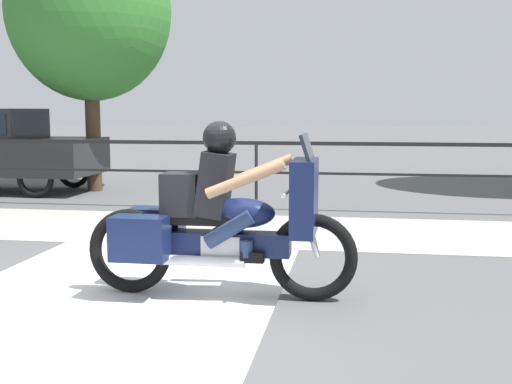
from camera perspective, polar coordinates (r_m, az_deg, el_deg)
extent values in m
plane|color=#565659|center=(5.62, -8.25, -9.69)|extent=(120.00, 120.00, 0.00)
cube|color=#A8A59E|center=(8.84, -1.73, -3.33)|extent=(44.00, 2.40, 0.01)
cube|color=silver|center=(5.60, -13.71, -9.84)|extent=(2.90, 6.00, 0.01)
cube|color=black|center=(10.41, 0.03, 4.38)|extent=(36.00, 0.04, 0.06)
cube|color=black|center=(10.45, 0.03, 1.75)|extent=(36.00, 0.03, 0.04)
cylinder|color=black|center=(10.46, 0.03, 1.44)|extent=(0.05, 0.05, 1.13)
torus|color=black|center=(5.54, 5.10, -5.81)|extent=(0.76, 0.11, 0.76)
torus|color=black|center=(5.88, -11.14, -5.16)|extent=(0.76, 0.11, 0.76)
cube|color=#141E47|center=(5.63, -3.27, -4.54)|extent=(1.25, 0.22, 0.20)
cube|color=silver|center=(5.64, -2.94, -5.05)|extent=(0.34, 0.26, 0.26)
ellipsoid|color=#141E47|center=(5.55, -1.30, -1.87)|extent=(0.59, 0.30, 0.26)
cube|color=black|center=(5.63, -4.92, -2.37)|extent=(0.72, 0.28, 0.08)
cube|color=#141E47|center=(5.45, 4.32, -0.45)|extent=(0.20, 0.62, 0.64)
cube|color=#1E232B|center=(5.41, 4.57, 3.96)|extent=(0.10, 0.53, 0.24)
cylinder|color=silver|center=(5.46, 2.86, 0.10)|extent=(0.04, 0.70, 0.04)
cylinder|color=silver|center=(5.55, -5.61, -6.11)|extent=(0.90, 0.09, 0.09)
cube|color=#141E47|center=(5.56, -10.28, -4.06)|extent=(0.48, 0.28, 0.38)
cube|color=#141E47|center=(6.01, -8.78, -3.18)|extent=(0.48, 0.28, 0.38)
cylinder|color=silver|center=(5.49, 4.82, -3.15)|extent=(0.18, 0.06, 0.52)
cube|color=black|center=(5.56, -3.64, 0.70)|extent=(0.31, 0.36, 0.58)
sphere|color=tan|center=(5.52, -3.27, 4.62)|extent=(0.23, 0.23, 0.23)
sphere|color=black|center=(5.52, -3.27, 4.82)|extent=(0.29, 0.29, 0.29)
cylinder|color=navy|center=(5.44, -2.41, -3.34)|extent=(0.44, 0.13, 0.34)
cylinder|color=navy|center=(5.44, -0.85, -5.05)|extent=(0.11, 0.11, 0.14)
cube|color=black|center=(5.45, -0.32, -5.80)|extent=(0.20, 0.10, 0.09)
cylinder|color=navy|center=(5.73, -1.82, -2.80)|extent=(0.44, 0.13, 0.34)
cylinder|color=navy|center=(5.73, -0.34, -4.42)|extent=(0.11, 0.11, 0.14)
cube|color=black|center=(5.74, 0.16, -5.12)|extent=(0.20, 0.10, 0.09)
cylinder|color=tan|center=(5.19, -0.96, 1.15)|extent=(0.67, 0.09, 0.34)
cylinder|color=tan|center=(5.78, 0.06, 1.78)|extent=(0.67, 0.09, 0.34)
cube|color=black|center=(5.64, -6.61, -0.17)|extent=(0.32, 0.31, 0.37)
cube|color=#19232D|center=(13.50, -19.41, 5.77)|extent=(0.04, 1.38, 0.46)
torus|color=black|center=(12.62, -19.03, 1.15)|extent=(0.74, 0.11, 0.74)
torus|color=black|center=(14.07, -15.94, 1.86)|extent=(0.74, 0.11, 0.74)
cylinder|color=#473323|center=(13.38, -14.26, 4.91)|extent=(0.30, 0.30, 2.25)
ellipsoid|color=#33752D|center=(13.51, -14.60, 15.34)|extent=(3.21, 3.21, 3.53)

